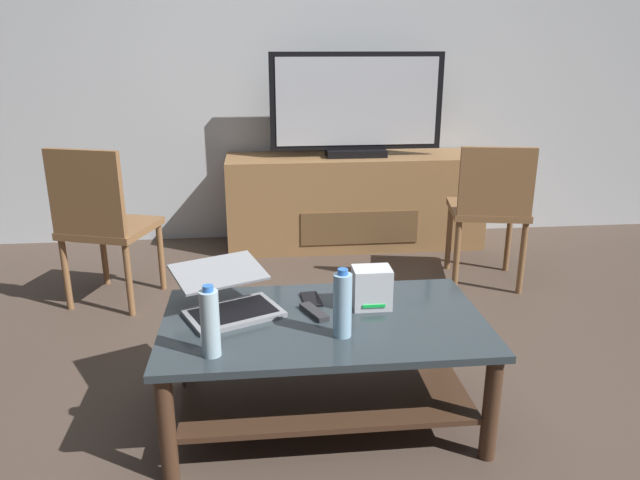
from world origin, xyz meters
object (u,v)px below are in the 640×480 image
at_px(dining_chair, 490,206).
at_px(cell_phone, 311,299).
at_px(water_bottle_near, 210,323).
at_px(tv_remote, 314,312).
at_px(side_chair, 102,220).
at_px(laptop, 228,296).
at_px(coffee_table, 324,350).
at_px(water_bottle_far, 342,305).
at_px(router_box, 372,288).
at_px(media_cabinet, 354,201).
at_px(television, 357,107).

height_order(dining_chair, cell_phone, dining_chair).
height_order(water_bottle_near, tv_remote, water_bottle_near).
bearing_deg(side_chair, laptop, -56.30).
bearing_deg(water_bottle_near, side_chair, 115.50).
xyz_separation_m(side_chair, tv_remote, (1.06, -1.17, -0.06)).
xyz_separation_m(coffee_table, water_bottle_near, (-0.40, -0.23, 0.25)).
xyz_separation_m(laptop, water_bottle_far, (0.41, -0.26, 0.06)).
bearing_deg(water_bottle_far, side_chair, 130.21).
relative_size(router_box, water_bottle_near, 0.65).
relative_size(water_bottle_near, water_bottle_far, 0.99).
relative_size(coffee_table, dining_chair, 1.39).
xyz_separation_m(media_cabinet, cell_phone, (-0.49, -1.96, 0.11)).
distance_m(media_cabinet, tv_remote, 2.16).
distance_m(media_cabinet, cell_phone, 2.03).
height_order(router_box, tv_remote, router_box).
bearing_deg(tv_remote, coffee_table, -78.41).
relative_size(dining_chair, cell_phone, 6.24).
relative_size(side_chair, router_box, 5.59).
distance_m(dining_chair, cell_phone, 1.60).
distance_m(water_bottle_near, water_bottle_far, 0.46).
bearing_deg(water_bottle_far, laptop, 148.00).
xyz_separation_m(laptop, water_bottle_near, (-0.04, -0.35, 0.06)).
relative_size(water_bottle_near, tv_remote, 1.57).
bearing_deg(water_bottle_far, router_box, 57.26).
relative_size(dining_chair, tv_remote, 5.46).
distance_m(coffee_table, side_chair, 1.64).
bearing_deg(router_box, cell_phone, 159.95).
bearing_deg(dining_chair, television, 128.30).
relative_size(coffee_table, router_box, 7.47).
xyz_separation_m(coffee_table, side_chair, (-1.09, 1.21, 0.20)).
bearing_deg(water_bottle_near, television, 69.81).
distance_m(dining_chair, water_bottle_near, 2.15).
xyz_separation_m(media_cabinet, dining_chair, (0.67, -0.87, 0.18)).
distance_m(laptop, router_box, 0.56).
relative_size(coffee_table, side_chair, 1.34).
xyz_separation_m(television, router_box, (-0.26, -2.03, -0.49)).
bearing_deg(television, cell_phone, -104.27).
height_order(router_box, water_bottle_far, water_bottle_far).
xyz_separation_m(laptop, cell_phone, (0.33, 0.06, -0.05)).
height_order(television, router_box, television).
relative_size(television, water_bottle_far, 4.72).
bearing_deg(side_chair, coffee_table, -48.02).
distance_m(coffee_table, television, 2.28).
relative_size(side_chair, tv_remote, 5.68).
xyz_separation_m(media_cabinet, television, (0.00, -0.02, 0.67)).
distance_m(dining_chair, water_bottle_far, 1.78).
xyz_separation_m(water_bottle_near, tv_remote, (0.37, 0.28, -0.11)).
bearing_deg(cell_phone, laptop, -175.94).
xyz_separation_m(television, dining_chair, (0.67, -0.85, -0.50)).
xyz_separation_m(router_box, water_bottle_far, (-0.15, -0.23, 0.04)).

